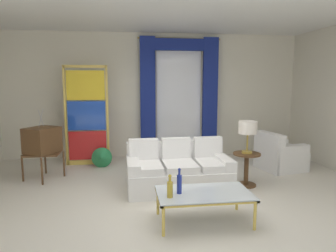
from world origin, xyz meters
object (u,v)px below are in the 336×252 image
at_px(coffee_table, 204,195).
at_px(peacock_figurine, 101,158).
at_px(round_side_table, 246,166).
at_px(armchair_white, 279,156).
at_px(stained_glass_divider, 87,118).
at_px(bottle_crystal_tall, 170,188).
at_px(table_lamp_brass, 248,129).
at_px(bottle_blue_decanter, 179,183).
at_px(couch_white_long, 178,171).
at_px(vintage_tv, 42,141).

height_order(coffee_table, peacock_figurine, peacock_figurine).
bearing_deg(peacock_figurine, round_side_table, -29.81).
height_order(armchair_white, stained_glass_divider, stained_glass_divider).
relative_size(bottle_crystal_tall, table_lamp_brass, 0.52).
xyz_separation_m(bottle_blue_decanter, bottle_crystal_tall, (-0.14, -0.12, -0.02)).
height_order(bottle_crystal_tall, armchair_white, armchair_white).
bearing_deg(peacock_figurine, armchair_white, -9.32).
bearing_deg(couch_white_long, vintage_tv, 160.66).
distance_m(vintage_tv, table_lamp_brass, 3.80).
xyz_separation_m(bottle_crystal_tall, stained_glass_divider, (-1.38, 3.29, 0.53)).
bearing_deg(vintage_tv, peacock_figurine, 30.61).
bearing_deg(coffee_table, peacock_figurine, 118.50).
bearing_deg(stained_glass_divider, peacock_figurine, -47.29).
xyz_separation_m(couch_white_long, armchair_white, (2.31, 0.86, -0.02)).
xyz_separation_m(couch_white_long, stained_glass_divider, (-1.73, 1.82, 0.75)).
distance_m(round_side_table, table_lamp_brass, 0.67).
xyz_separation_m(coffee_table, stained_glass_divider, (-1.85, 3.17, 0.68)).
xyz_separation_m(vintage_tv, table_lamp_brass, (3.68, -0.90, 0.30)).
relative_size(armchair_white, table_lamp_brass, 1.69).
xyz_separation_m(armchair_white, stained_glass_divider, (-4.04, 0.96, 0.77)).
bearing_deg(table_lamp_brass, bottle_blue_decanter, -137.75).
xyz_separation_m(stained_glass_divider, round_side_table, (2.96, -1.86, -0.70)).
bearing_deg(couch_white_long, stained_glass_divider, 133.61).
xyz_separation_m(armchair_white, table_lamp_brass, (-1.08, -0.90, 0.74)).
relative_size(vintage_tv, table_lamp_brass, 2.36).
bearing_deg(armchair_white, coffee_table, -134.64).
bearing_deg(couch_white_long, table_lamp_brass, -1.90).
bearing_deg(stained_glass_divider, coffee_table, -59.71).
bearing_deg(stained_glass_divider, bottle_crystal_tall, -67.24).
bearing_deg(round_side_table, bottle_blue_decanter, -137.75).
distance_m(coffee_table, round_side_table, 1.72).
bearing_deg(couch_white_long, armchair_white, 20.54).
relative_size(peacock_figurine, table_lamp_brass, 1.05).
bearing_deg(armchair_white, bottle_blue_decanter, -138.67).
bearing_deg(vintage_tv, round_side_table, -13.75).
bearing_deg(bottle_crystal_tall, couch_white_long, 76.59).
xyz_separation_m(couch_white_long, table_lamp_brass, (1.23, -0.04, 0.72)).
bearing_deg(round_side_table, table_lamp_brass, 0.00).
height_order(couch_white_long, round_side_table, couch_white_long).
xyz_separation_m(vintage_tv, peacock_figurine, (1.04, 0.61, -0.51)).
distance_m(coffee_table, peacock_figurine, 3.22).
height_order(bottle_crystal_tall, table_lamp_brass, table_lamp_brass).
distance_m(couch_white_long, coffee_table, 1.36).
distance_m(bottle_blue_decanter, table_lamp_brass, 2.00).
distance_m(couch_white_long, stained_glass_divider, 2.62).
bearing_deg(bottle_crystal_tall, coffee_table, 14.58).
height_order(peacock_figurine, table_lamp_brass, table_lamp_brass).
height_order(stained_glass_divider, round_side_table, stained_glass_divider).
bearing_deg(peacock_figurine, bottle_crystal_tall, -70.16).
bearing_deg(bottle_crystal_tall, bottle_blue_decanter, 41.30).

